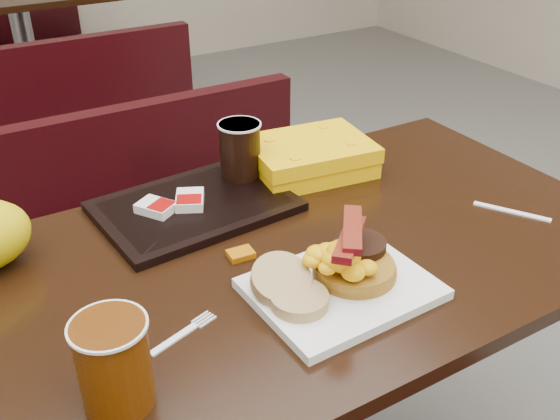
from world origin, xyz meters
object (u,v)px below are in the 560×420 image
coffee_cup_near (114,364)px  hashbrown_sleeve_right (190,200)px  bench_near_n (175,244)px  coffee_cup_far (240,150)px  table_near (304,395)px  knife (512,212)px  clamshell (310,157)px  hashbrown_sleeve_left (156,207)px  tray (195,206)px  platter (341,289)px  pancake_stack (355,267)px  table_far (29,66)px  fork (174,340)px  bench_far_s (66,113)px  bench_far_n (4,38)px

coffee_cup_near → hashbrown_sleeve_right: bearing=55.3°
bench_near_n → coffee_cup_far: bearing=-88.5°
table_near → knife: (0.41, -0.11, 0.38)m
table_near → bench_near_n: bearing=90.0°
clamshell → hashbrown_sleeve_left: bearing=-169.0°
table_near → tray: 0.46m
platter → pancake_stack: size_ratio=2.04×
bench_near_n → table_far: size_ratio=0.83×
hashbrown_sleeve_left → coffee_cup_far: bearing=-17.6°
table_near → pancake_stack: bearing=-88.6°
tray → fork: bearing=-123.2°
coffee_cup_near → bench_far_s: bearing=78.8°
knife → pancake_stack: bearing=-117.5°
knife → hashbrown_sleeve_left: hashbrown_sleeve_left is taller
table_near → coffee_cup_far: (0.01, 0.28, 0.45)m
hashbrown_sleeve_right → knife: bearing=-4.3°
bench_near_n → fork: bearing=-110.7°
pancake_stack → knife: (0.40, 0.03, -0.03)m
platter → hashbrown_sleeve_right: 0.38m
table_near → fork: bearing=-160.2°
hashbrown_sleeve_left → platter: bearing=-97.3°
clamshell → tray: bearing=-166.9°
knife → table_far: bearing=157.4°
table_near → bench_near_n: (0.00, 0.70, -0.02)m
bench_near_n → bench_far_s: (0.00, 1.20, 0.00)m
table_far → coffee_cup_near: (-0.41, -2.78, 0.44)m
table_far → clamshell: (0.16, -2.35, 0.41)m
bench_far_s → hashbrown_sleeve_right: hashbrown_sleeve_right is taller
pancake_stack → hashbrown_sleeve_right: bearing=111.2°
bench_far_n → coffee_cup_near: coffee_cup_near is taller
bench_far_n → clamshell: clamshell is taller
coffee_cup_far → clamshell: 0.16m
fork → hashbrown_sleeve_right: (0.17, 0.33, 0.02)m
table_near → hashbrown_sleeve_left: 0.50m
platter → tray: 0.38m
coffee_cup_near → coffee_cup_far: bearing=47.6°
coffee_cup_near → knife: size_ratio=0.88×
hashbrown_sleeve_right → table_far: bearing=113.6°
bench_near_n → knife: bearing=-63.3°
coffee_cup_far → platter: bearing=-95.6°
table_near → knife: 0.56m
bench_far_n → knife: 3.45m
pancake_stack → bench_far_s: bearing=90.1°
coffee_cup_far → bench_far_n: bearing=90.2°
clamshell → hashbrown_sleeve_right: bearing=-166.8°
table_near → clamshell: size_ratio=4.68×
table_near → bench_far_s: (0.00, 1.90, -0.02)m
pancake_stack → knife: pancake_stack is taller
bench_far_n → hashbrown_sleeve_left: 3.11m
table_far → coffee_cup_far: size_ratio=10.33×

